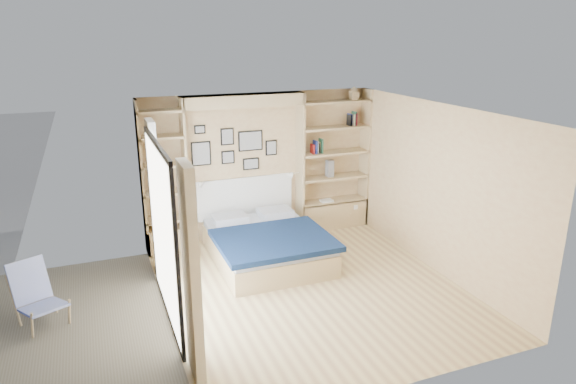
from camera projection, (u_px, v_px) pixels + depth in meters
name	position (u px, v px, depth m)	size (l,w,h in m)	color
ground	(311.00, 288.00, 7.23)	(4.50, 4.50, 0.00)	#D9C082
room_shell	(250.00, 189.00, 8.12)	(4.50, 4.50, 4.50)	#D7BC86
bed	(266.00, 244.00, 8.06)	(1.70, 2.17, 1.07)	tan
photo_gallery	(233.00, 148.00, 8.57)	(1.48, 0.02, 0.82)	black
reading_lamps	(247.00, 179.00, 8.57)	(1.92, 0.12, 0.15)	silver
shelf_decor	(328.00, 136.00, 8.98)	(3.55, 0.23, 2.03)	#A51E1E
deck	(28.00, 342.00, 5.97)	(3.20, 4.00, 0.05)	#695F4D
deck_chair	(37.00, 295.00, 6.29)	(0.74, 0.90, 0.78)	tan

